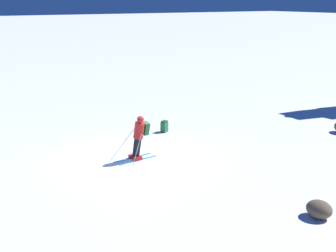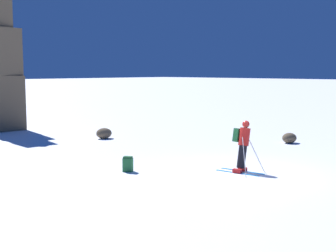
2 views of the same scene
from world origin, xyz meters
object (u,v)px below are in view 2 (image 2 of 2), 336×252
Objects in this scene: spare_backpack at (128,164)px; exposed_boulder_1 at (289,138)px; skier at (243,143)px; exposed_boulder_0 at (104,133)px.

exposed_boulder_1 is at bearing 56.09° from spare_backpack.
exposed_boulder_0 is (1.44, 9.06, -0.66)m from skier.
exposed_boulder_0 is at bearing 73.92° from skier.
exposed_boulder_0 reaches higher than spare_backpack.
skier is at bearing -163.61° from exposed_boulder_1.
exposed_boulder_0 is (4.10, 6.42, 0.01)m from spare_backpack.
skier is 6.71m from exposed_boulder_1.
exposed_boulder_1 is (9.06, -0.76, -0.01)m from spare_backpack.
skier is at bearing -99.05° from exposed_boulder_0.
skier reaches higher than spare_backpack.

